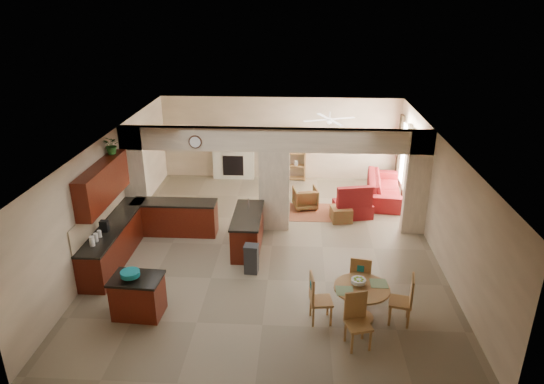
# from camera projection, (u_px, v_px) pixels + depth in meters

# --- Properties ---
(floor) EXTENTS (10.00, 10.00, 0.00)m
(floor) POSITION_uv_depth(u_px,v_px,m) (272.00, 246.00, 12.30)
(floor) COLOR #7D6F56
(floor) RESTS_ON ground
(ceiling) EXTENTS (10.00, 10.00, 0.00)m
(ceiling) POSITION_uv_depth(u_px,v_px,m) (272.00, 139.00, 11.24)
(ceiling) COLOR white
(ceiling) RESTS_ON wall_back
(wall_back) EXTENTS (8.00, 0.00, 8.00)m
(wall_back) POSITION_uv_depth(u_px,v_px,m) (280.00, 138.00, 16.40)
(wall_back) COLOR beige
(wall_back) RESTS_ON floor
(wall_front) EXTENTS (8.00, 0.00, 8.00)m
(wall_front) POSITION_uv_depth(u_px,v_px,m) (252.00, 324.00, 7.15)
(wall_front) COLOR beige
(wall_front) RESTS_ON floor
(wall_left) EXTENTS (0.00, 10.00, 10.00)m
(wall_left) POSITION_uv_depth(u_px,v_px,m) (111.00, 191.00, 11.98)
(wall_left) COLOR beige
(wall_left) RESTS_ON floor
(wall_right) EXTENTS (0.00, 10.00, 10.00)m
(wall_right) POSITION_uv_depth(u_px,v_px,m) (439.00, 198.00, 11.56)
(wall_right) COLOR beige
(wall_right) RESTS_ON floor
(partition_left_pier) EXTENTS (0.60, 0.25, 2.80)m
(partition_left_pier) POSITION_uv_depth(u_px,v_px,m) (136.00, 177.00, 12.89)
(partition_left_pier) COLOR beige
(partition_left_pier) RESTS_ON floor
(partition_center_pier) EXTENTS (0.80, 0.25, 2.20)m
(partition_center_pier) POSITION_uv_depth(u_px,v_px,m) (274.00, 191.00, 12.81)
(partition_center_pier) COLOR beige
(partition_center_pier) RESTS_ON floor
(partition_right_pier) EXTENTS (0.60, 0.25, 2.80)m
(partition_right_pier) POSITION_uv_depth(u_px,v_px,m) (417.00, 183.00, 12.50)
(partition_right_pier) COLOR beige
(partition_right_pier) RESTS_ON floor
(partition_header) EXTENTS (8.00, 0.25, 0.60)m
(partition_header) POSITION_uv_depth(u_px,v_px,m) (274.00, 140.00, 12.28)
(partition_header) COLOR beige
(partition_header) RESTS_ON partition_center_pier
(kitchen_counter) EXTENTS (2.52, 3.29, 1.48)m
(kitchen_counter) POSITION_uv_depth(u_px,v_px,m) (141.00, 230.00, 12.07)
(kitchen_counter) COLOR #470B08
(kitchen_counter) RESTS_ON floor
(upper_cabinets) EXTENTS (0.35, 2.40, 0.90)m
(upper_cabinets) POSITION_uv_depth(u_px,v_px,m) (103.00, 183.00, 11.04)
(upper_cabinets) COLOR #470B08
(upper_cabinets) RESTS_ON wall_left
(peninsula) EXTENTS (0.70, 1.85, 0.91)m
(peninsula) POSITION_uv_depth(u_px,v_px,m) (248.00, 231.00, 12.05)
(peninsula) COLOR #470B08
(peninsula) RESTS_ON floor
(wall_clock) EXTENTS (0.34, 0.03, 0.34)m
(wall_clock) POSITION_uv_depth(u_px,v_px,m) (195.00, 142.00, 12.27)
(wall_clock) COLOR #462517
(wall_clock) RESTS_ON partition_header
(rug) EXTENTS (1.60, 1.30, 0.01)m
(rug) POSITION_uv_depth(u_px,v_px,m) (317.00, 212.00, 14.18)
(rug) COLOR brown
(rug) RESTS_ON floor
(fireplace) EXTENTS (1.60, 0.35, 1.20)m
(fireplace) POSITION_uv_depth(u_px,v_px,m) (234.00, 161.00, 16.62)
(fireplace) COLOR beige
(fireplace) RESTS_ON floor
(shelving_unit) EXTENTS (1.00, 0.32, 1.80)m
(shelving_unit) POSITION_uv_depth(u_px,v_px,m) (290.00, 154.00, 16.40)
(shelving_unit) COLOR #A06737
(shelving_unit) RESTS_ON floor
(window_a) EXTENTS (0.02, 0.90, 1.90)m
(window_a) POSITION_uv_depth(u_px,v_px,m) (416.00, 173.00, 13.76)
(window_a) COLOR white
(window_a) RESTS_ON wall_right
(window_b) EXTENTS (0.02, 0.90, 1.90)m
(window_b) POSITION_uv_depth(u_px,v_px,m) (404.00, 155.00, 15.33)
(window_b) COLOR white
(window_b) RESTS_ON wall_right
(glazed_door) EXTENTS (0.02, 0.70, 2.10)m
(glazed_door) POSITION_uv_depth(u_px,v_px,m) (409.00, 169.00, 14.61)
(glazed_door) COLOR white
(glazed_door) RESTS_ON wall_right
(drape_a_left) EXTENTS (0.10, 0.28, 2.30)m
(drape_a_left) POSITION_uv_depth(u_px,v_px,m) (419.00, 181.00, 13.21)
(drape_a_left) COLOR #381716
(drape_a_left) RESTS_ON wall_right
(drape_a_right) EXTENTS (0.10, 0.28, 2.30)m
(drape_a_right) POSITION_uv_depth(u_px,v_px,m) (410.00, 167.00, 14.32)
(drape_a_right) COLOR #381716
(drape_a_right) RESTS_ON wall_right
(drape_b_left) EXTENTS (0.10, 0.28, 2.30)m
(drape_b_left) POSITION_uv_depth(u_px,v_px,m) (407.00, 161.00, 14.78)
(drape_b_left) COLOR #381716
(drape_b_left) RESTS_ON wall_right
(drape_b_right) EXTENTS (0.10, 0.28, 2.30)m
(drape_b_right) POSITION_uv_depth(u_px,v_px,m) (399.00, 150.00, 15.89)
(drape_b_right) COLOR #381716
(drape_b_right) RESTS_ON wall_right
(ceiling_fan) EXTENTS (1.00, 1.00, 0.10)m
(ceiling_fan) POSITION_uv_depth(u_px,v_px,m) (329.00, 119.00, 14.03)
(ceiling_fan) COLOR white
(ceiling_fan) RESTS_ON ceiling
(kitchen_island) EXTENTS (1.01, 0.75, 0.84)m
(kitchen_island) POSITION_uv_depth(u_px,v_px,m) (138.00, 296.00, 9.50)
(kitchen_island) COLOR #470B08
(kitchen_island) RESTS_ON floor
(teal_bowl) EXTENTS (0.37, 0.37, 0.17)m
(teal_bowl) POSITION_uv_depth(u_px,v_px,m) (130.00, 275.00, 9.26)
(teal_bowl) COLOR #127680
(teal_bowl) RESTS_ON kitchen_island
(trash_can) EXTENTS (0.32, 0.28, 0.64)m
(trash_can) POSITION_uv_depth(u_px,v_px,m) (251.00, 260.00, 11.00)
(trash_can) COLOR #29292B
(trash_can) RESTS_ON floor
(dining_table) EXTENTS (1.07, 1.07, 0.73)m
(dining_table) POSITION_uv_depth(u_px,v_px,m) (361.00, 298.00, 9.33)
(dining_table) COLOR #A06737
(dining_table) RESTS_ON floor
(fruit_bowl) EXTENTS (0.28, 0.28, 0.15)m
(fruit_bowl) POSITION_uv_depth(u_px,v_px,m) (358.00, 282.00, 9.28)
(fruit_bowl) COLOR #7ABA28
(fruit_bowl) RESTS_ON dining_table
(sofa) EXTENTS (2.59, 1.25, 0.73)m
(sofa) POSITION_uv_depth(u_px,v_px,m) (384.00, 187.00, 15.03)
(sofa) COLOR maroon
(sofa) RESTS_ON floor
(chaise) EXTENTS (1.15, 1.01, 0.40)m
(chaise) POSITION_uv_depth(u_px,v_px,m) (353.00, 209.00, 13.92)
(chaise) COLOR maroon
(chaise) RESTS_ON floor
(armchair) EXTENTS (0.80, 0.82, 0.63)m
(armchair) POSITION_uv_depth(u_px,v_px,m) (305.00, 198.00, 14.38)
(armchair) COLOR maroon
(armchair) RESTS_ON floor
(ottoman) EXTENTS (0.63, 0.63, 0.40)m
(ottoman) POSITION_uv_depth(u_px,v_px,m) (341.00, 214.00, 13.60)
(ottoman) COLOR maroon
(ottoman) RESTS_ON floor
(plant) EXTENTS (0.50, 0.47, 0.44)m
(plant) POSITION_uv_depth(u_px,v_px,m) (112.00, 145.00, 11.52)
(plant) COLOR #144D15
(plant) RESTS_ON upper_cabinets
(chair_north) EXTENTS (0.49, 0.49, 1.02)m
(chair_north) POSITION_uv_depth(u_px,v_px,m) (360.00, 277.00, 9.92)
(chair_north) COLOR #A06737
(chair_north) RESTS_ON floor
(chair_east) EXTENTS (0.49, 0.49, 1.02)m
(chair_east) POSITION_uv_depth(u_px,v_px,m) (405.00, 298.00, 9.22)
(chair_east) COLOR #A06737
(chair_east) RESTS_ON floor
(chair_south) EXTENTS (0.52, 0.52, 1.02)m
(chair_south) POSITION_uv_depth(u_px,v_px,m) (357.00, 317.00, 8.66)
(chair_south) COLOR #A06737
(chair_south) RESTS_ON floor
(chair_west) EXTENTS (0.47, 0.47, 1.02)m
(chair_west) POSITION_uv_depth(u_px,v_px,m) (317.00, 297.00, 9.26)
(chair_west) COLOR #A06737
(chair_west) RESTS_ON floor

